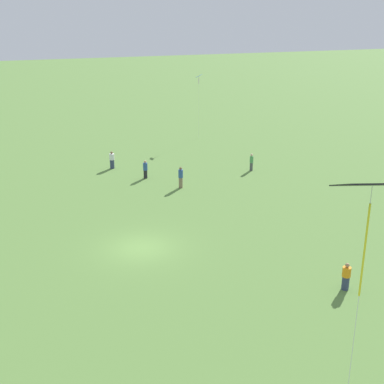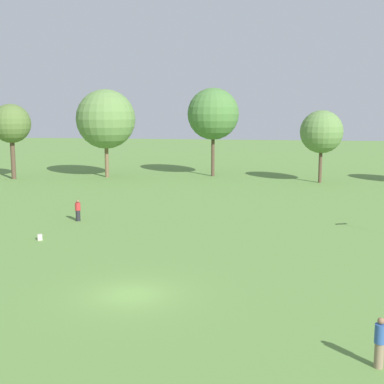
# 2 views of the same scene
# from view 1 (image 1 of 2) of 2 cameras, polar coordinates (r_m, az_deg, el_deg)

# --- Properties ---
(ground_plane) EXTENTS (240.00, 240.00, 0.00)m
(ground_plane) POSITION_cam_1_polar(r_m,az_deg,el_deg) (34.59, -5.43, -5.95)
(ground_plane) COLOR #5B843D
(person_1) EXTENTS (0.54, 0.54, 1.82)m
(person_1) POSITION_cam_1_polar(r_m,az_deg,el_deg) (44.92, -1.22, 1.56)
(person_1) COLOR #847056
(person_1) RESTS_ON ground_plane
(person_2) EXTENTS (0.61, 0.61, 1.59)m
(person_2) POSITION_cam_1_polar(r_m,az_deg,el_deg) (30.64, 16.11, -8.69)
(person_2) COLOR #333D5B
(person_2) RESTS_ON ground_plane
(person_3) EXTENTS (0.48, 0.48, 1.65)m
(person_3) POSITION_cam_1_polar(r_m,az_deg,el_deg) (50.77, -8.54, 3.38)
(person_3) COLOR #333D5B
(person_3) RESTS_ON ground_plane
(person_5) EXTENTS (0.44, 0.44, 1.62)m
(person_5) POSITION_cam_1_polar(r_m,az_deg,el_deg) (49.86, 6.36, 3.19)
(person_5) COLOR #4C4C51
(person_5) RESTS_ON ground_plane
(person_6) EXTENTS (0.54, 0.54, 1.64)m
(person_6) POSITION_cam_1_polar(r_m,az_deg,el_deg) (47.58, -5.00, 2.42)
(person_6) COLOR #232328
(person_6) RESTS_ON ground_plane
(kite_2) EXTENTS (0.82, 0.80, 7.19)m
(kite_2) POSITION_cam_1_polar(r_m,az_deg,el_deg) (60.52, 0.73, 11.94)
(kite_2) COLOR blue
(kite_2) RESTS_ON ground_plane
(kite_3) EXTENTS (1.33, 1.37, 12.33)m
(kite_3) POSITION_cam_1_polar(r_m,az_deg,el_deg) (9.42, 18.44, -1.48)
(kite_3) COLOR black
(kite_3) RESTS_ON ground_plane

